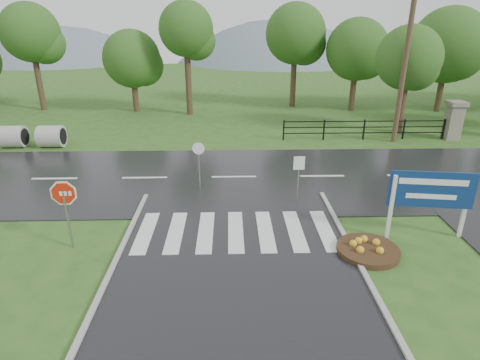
{
  "coord_description": "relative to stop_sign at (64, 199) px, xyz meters",
  "views": [
    {
      "loc": [
        -0.17,
        -6.8,
        6.66
      ],
      "look_at": [
        0.17,
        6.0,
        1.5
      ],
      "focal_mm": 30.0,
      "sensor_mm": 36.0,
      "label": 1
    }
  ],
  "objects": [
    {
      "name": "ground",
      "position": [
        5.13,
        -4.21,
        -1.68
      ],
      "size": [
        120.0,
        120.0,
        0.0
      ],
      "primitive_type": "plane",
      "color": "#2F591D",
      "rests_on": "ground"
    },
    {
      "name": "main_road",
      "position": [
        5.13,
        5.79,
        -1.68
      ],
      "size": [
        90.0,
        8.0,
        0.04
      ],
      "primitive_type": "cube",
      "color": "black",
      "rests_on": "ground"
    },
    {
      "name": "crosswalk",
      "position": [
        5.13,
        0.79,
        -1.62
      ],
      "size": [
        6.5,
        2.8,
        0.02
      ],
      "color": "silver",
      "rests_on": "ground"
    },
    {
      "name": "pillar_west",
      "position": [
        18.13,
        11.79,
        -0.5
      ],
      "size": [
        1.0,
        1.0,
        2.24
      ],
      "color": "gray",
      "rests_on": "ground"
    },
    {
      "name": "fence_west",
      "position": [
        12.88,
        11.79,
        -0.95
      ],
      "size": [
        9.58,
        0.08,
        1.2
      ],
      "color": "black",
      "rests_on": "ground"
    },
    {
      "name": "hills",
      "position": [
        8.62,
        60.79,
        -17.21
      ],
      "size": [
        102.0,
        48.0,
        48.0
      ],
      "color": "slate",
      "rests_on": "ground"
    },
    {
      "name": "treeline",
      "position": [
        6.13,
        19.79,
        -1.68
      ],
      "size": [
        83.2,
        5.2,
        10.0
      ],
      "color": "#27551A",
      "rests_on": "ground"
    },
    {
      "name": "stop_sign",
      "position": [
        0.0,
        0.0,
        0.0
      ],
      "size": [
        1.06,
        0.08,
        2.38
      ],
      "color": "#939399",
      "rests_on": "ground"
    },
    {
      "name": "estate_billboard",
      "position": [
        11.27,
        0.34,
        -0.1
      ],
      "size": [
        2.6,
        0.44,
        2.29
      ],
      "color": "silver",
      "rests_on": "ground"
    },
    {
      "name": "flower_bed",
      "position": [
        9.14,
        -0.58,
        -1.54
      ],
      "size": [
        1.89,
        1.89,
        0.38
      ],
      "color": "#332111",
      "rests_on": "ground"
    },
    {
      "name": "reg_sign_small",
      "position": [
        7.55,
        3.05,
        -0.3
      ],
      "size": [
        0.43,
        0.05,
        1.92
      ],
      "color": "#939399",
      "rests_on": "ground"
    },
    {
      "name": "reg_sign_round",
      "position": [
        3.7,
        4.33,
        -0.33
      ],
      "size": [
        0.49,
        0.08,
        2.1
      ],
      "color": "#939399",
      "rests_on": "ground"
    },
    {
      "name": "utility_pole_east",
      "position": [
        14.52,
        11.29,
        2.67
      ],
      "size": [
        1.47,
        0.58,
        8.55
      ],
      "color": "#473523",
      "rests_on": "ground"
    },
    {
      "name": "entrance_tree_left",
      "position": [
        15.56,
        13.29,
        2.81
      ],
      "size": [
        3.8,
        3.8,
        6.43
      ],
      "color": "#3D2B1C",
      "rests_on": "ground"
    }
  ]
}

